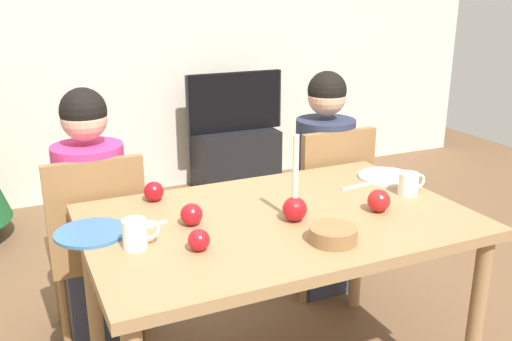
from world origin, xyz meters
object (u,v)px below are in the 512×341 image
at_px(dining_table, 278,237).
at_px(apple_far_edge, 379,201).
at_px(chair_left, 97,239).
at_px(chair_right, 326,200).
at_px(plate_left, 91,233).
at_px(apple_by_left_plate, 199,240).
at_px(person_left_child, 94,225).
at_px(mug_left, 136,234).
at_px(bowl_walnuts, 333,234).
at_px(tv, 235,102).
at_px(mug_right, 409,184).
at_px(apple_by_right_mug, 154,191).
at_px(person_right_child, 323,187).
at_px(candle_centerpiece, 295,204).
at_px(plate_right, 386,176).
at_px(apple_near_candle, 192,214).
at_px(tv_stand, 236,159).

height_order(dining_table, apple_far_edge, apple_far_edge).
distance_m(chair_left, chair_right, 1.16).
xyz_separation_m(plate_left, apple_by_left_plate, (0.30, -0.27, 0.03)).
distance_m(dining_table, apple_by_left_plate, 0.41).
height_order(person_left_child, mug_left, person_left_child).
distance_m(dining_table, apple_far_edge, 0.40).
bearing_deg(bowl_walnuts, apple_by_left_plate, 163.84).
distance_m(tv, mug_right, 2.32).
bearing_deg(apple_by_right_mug, dining_table, -42.93).
distance_m(person_left_child, person_right_child, 1.16).
xyz_separation_m(chair_left, person_right_child, (1.16, 0.03, 0.06)).
height_order(candle_centerpiece, plate_right, candle_centerpiece).
distance_m(tv, candle_centerpiece, 2.48).
height_order(dining_table, apple_by_left_plate, apple_by_left_plate).
xyz_separation_m(dining_table, apple_near_candle, (-0.32, 0.06, 0.12)).
bearing_deg(chair_left, plate_left, -99.10).
relative_size(candle_centerpiece, plate_right, 1.30).
bearing_deg(mug_right, person_left_child, 150.95).
height_order(mug_left, apple_by_left_plate, mug_left).
xyz_separation_m(person_left_child, candle_centerpiece, (0.61, -0.70, 0.25)).
distance_m(person_right_child, apple_far_edge, 0.82).
height_order(bowl_walnuts, apple_far_edge, apple_far_edge).
height_order(person_right_child, apple_by_left_plate, person_right_child).
bearing_deg(person_left_child, candle_centerpiece, -48.74).
xyz_separation_m(dining_table, chair_right, (0.59, 0.61, -0.15)).
height_order(chair_right, person_left_child, person_left_child).
distance_m(chair_right, apple_by_right_mug, 1.03).
height_order(person_right_child, plate_right, person_right_child).
height_order(person_right_child, tv_stand, person_right_child).
height_order(tv, mug_left, tv).
height_order(tv, candle_centerpiece, candle_centerpiece).
relative_size(chair_left, candle_centerpiece, 2.80).
relative_size(person_right_child, candle_centerpiece, 3.64).
distance_m(dining_table, plate_right, 0.68).
bearing_deg(apple_by_right_mug, person_right_child, 16.78).
xyz_separation_m(plate_left, mug_right, (1.25, -0.14, 0.04)).
height_order(plate_right, bowl_walnuts, bowl_walnuts).
distance_m(mug_right, bowl_walnuts, 0.59).
relative_size(tv, plate_right, 3.18).
bearing_deg(apple_by_right_mug, chair_right, 15.00).
height_order(mug_left, apple_far_edge, mug_left).
distance_m(chair_left, tv, 2.18).
height_order(dining_table, apple_by_right_mug, apple_by_right_mug).
distance_m(chair_right, bowl_walnuts, 1.05).
relative_size(bowl_walnuts, apple_by_right_mug, 2.04).
bearing_deg(chair_right, apple_near_candle, -148.74).
xyz_separation_m(candle_centerpiece, plate_left, (-0.69, 0.18, -0.06)).
height_order(mug_right, apple_far_edge, mug_right).
relative_size(chair_left, tv, 1.14).
distance_m(candle_centerpiece, apple_far_edge, 0.34).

